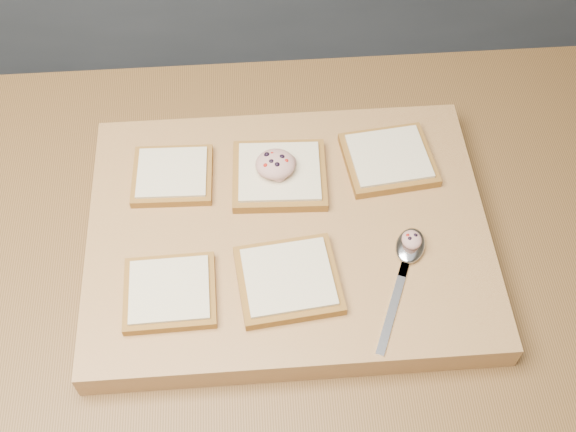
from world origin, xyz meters
name	(u,v)px	position (x,y,z in m)	size (l,w,h in m)	color
island_counter	(308,385)	(0.00, 0.00, 0.45)	(2.00, 0.80, 0.90)	slate
cutting_board	(288,234)	(-0.04, 0.03, 0.92)	(0.54, 0.41, 0.04)	#B4874D
bread_far_left	(173,175)	(-0.19, 0.12, 0.95)	(0.11, 0.11, 0.02)	brown
bread_far_center	(279,175)	(-0.04, 0.11, 0.95)	(0.14, 0.13, 0.02)	brown
bread_far_right	(389,159)	(0.12, 0.13, 0.95)	(0.13, 0.13, 0.02)	brown
bread_near_left	(170,292)	(-0.19, -0.06, 0.95)	(0.12, 0.11, 0.02)	brown
bread_near_center	(288,280)	(-0.04, -0.06, 0.95)	(0.14, 0.13, 0.02)	brown
tuna_salad_dollop	(275,164)	(-0.05, 0.11, 0.97)	(0.06, 0.05, 0.03)	tan
spoon	(408,254)	(0.12, -0.03, 0.95)	(0.10, 0.19, 0.01)	silver
spoon_salad	(412,240)	(0.12, -0.02, 0.96)	(0.03, 0.03, 0.02)	tan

